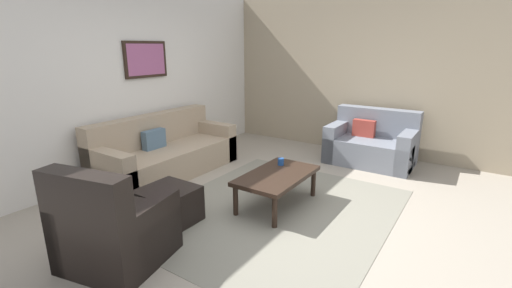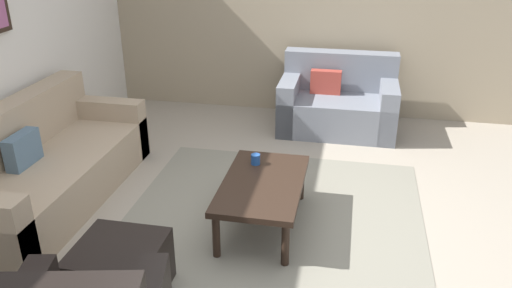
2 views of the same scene
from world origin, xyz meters
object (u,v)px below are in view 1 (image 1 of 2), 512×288
Objects in this scene: armchair_leather at (112,234)px; coffee_table at (277,178)px; ottoman at (168,206)px; cup at (281,162)px; framed_artwork at (146,59)px; couch_main at (164,154)px; couch_loveseat at (372,145)px.

armchair_leather is 1.94m from coffee_table.
ottoman is 6.21× the size of cup.
framed_artwork reaches higher than coffee_table.
cup is (0.27, -1.90, 0.16)m from couch_main.
couch_loveseat reaches higher than cup.
coffee_table is at bearing -94.31° from framed_artwork.
couch_loveseat reaches higher than coffee_table.
cup is (0.30, 0.12, 0.10)m from coffee_table.
couch_loveseat is 2.10m from cup.
cup is at bearing 21.82° from coffee_table.
coffee_table is (1.04, -0.77, 0.16)m from ottoman.
armchair_leather is (-1.88, -1.43, 0.01)m from couch_main.
ottoman is at bearing -126.14° from framed_artwork.
armchair_leather reaches higher than cup.
coffee_table is at bearing -158.18° from cup.
armchair_leather reaches higher than coffee_table.
coffee_table is (1.84, -0.59, 0.05)m from armchair_leather.
ottoman is 0.51× the size of coffee_table.
armchair_leather is at bearing 167.54° from cup.
framed_artwork is (-2.12, 2.93, 1.39)m from couch_loveseat.
couch_main is at bearing 97.94° from cup.
framed_artwork is at bearing 85.69° from coffee_table.
couch_main is 1.65m from ottoman.
armchair_leather reaches higher than couch_main.
couch_main is 2.02× the size of coffee_table.
ottoman is at bearing 143.38° from coffee_table.
cup is at bearing -12.46° from armchair_leather.
couch_main is 24.58× the size of cup.
couch_main reaches higher than ottoman.
ottoman is (-3.34, 1.26, -0.10)m from couch_loveseat.
framed_artwork reaches higher than couch_main.
couch_main is at bearing 132.19° from couch_loveseat.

